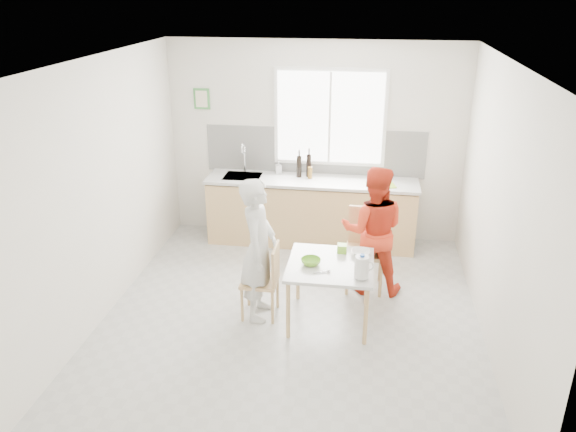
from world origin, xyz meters
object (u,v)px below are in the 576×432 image
person_red (373,230)px  wine_bottle_b (299,166)px  dining_table (330,269)px  chair_far (366,245)px  bowl_green (311,262)px  wine_bottle_a (309,165)px  chair_left (265,278)px  person_white (259,250)px  milk_jug (362,267)px  bowl_white (361,253)px

person_red → wine_bottle_b: person_red is taller
dining_table → chair_far: chair_far is taller
bowl_green → wine_bottle_a: wine_bottle_a is taller
chair_left → person_white: person_white is taller
chair_far → bowl_green: bearing=-122.2°
chair_far → wine_bottle_a: size_ratio=3.00×
dining_table → person_white: person_white is taller
chair_left → wine_bottle_a: 2.15m
chair_far → milk_jug: (-0.02, -1.10, 0.28)m
bowl_white → person_white: bearing=-166.6°
bowl_white → wine_bottle_a: 1.99m
dining_table → wine_bottle_b: wine_bottle_b is taller
dining_table → wine_bottle_a: (-0.47, 2.05, 0.47)m
person_white → wine_bottle_a: (0.29, 2.05, 0.30)m
chair_far → milk_jug: chair_far is taller
dining_table → bowl_green: size_ratio=4.33×
bowl_green → person_red: bearing=51.3°
bowl_green → dining_table: bearing=14.1°
chair_left → bowl_white: 1.05m
dining_table → milk_jug: milk_jug is taller
bowl_white → wine_bottle_b: bearing=116.8°
chair_far → person_red: person_red is taller
dining_table → chair_far: (0.35, 0.82, -0.08)m
dining_table → bowl_white: size_ratio=4.37×
chair_far → person_red: (0.07, -0.10, 0.23)m
bowl_green → person_white: bearing=174.9°
milk_jug → wine_bottle_a: 2.47m
chair_left → wine_bottle_a: (0.22, 2.05, 0.62)m
milk_jug → wine_bottle_a: wine_bottle_a is taller
milk_jug → person_white: bearing=165.4°
person_red → milk_jug: 1.01m
chair_far → wine_bottle_b: size_ratio=3.20×
dining_table → person_white: 0.77m
person_red → bowl_green: (-0.62, -0.78, -0.05)m
chair_left → person_red: (1.11, 0.73, 0.30)m
chair_far → person_white: 1.40m
chair_left → milk_jug: size_ratio=3.35×
dining_table → wine_bottle_b: size_ratio=2.94×
person_white → bowl_white: 1.09m
chair_left → chair_far: bearing=128.4°
chair_far → milk_jug: bearing=-91.4°
chair_left → dining_table: bearing=90.0°
wine_bottle_a → dining_table: bearing=-77.2°
milk_jug → chair_far: bearing=88.6°
bowl_green → milk_jug: bearing=-23.6°
wine_bottle_b → wine_bottle_a: bearing=11.1°
person_white → bowl_white: bearing=-76.7°
person_white → person_red: (1.18, 0.73, -0.02)m
person_white → person_red: bearing=-58.4°
chair_left → bowl_green: size_ratio=4.07×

